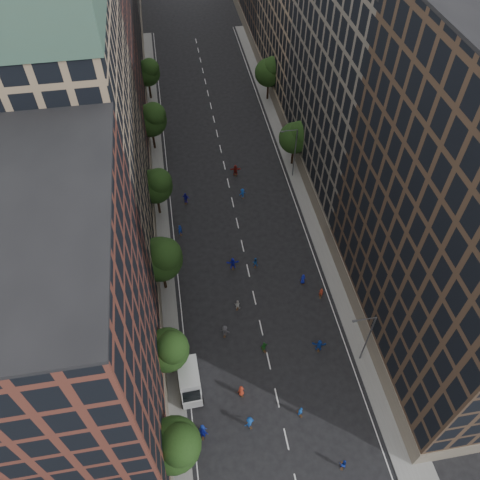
{
  "coord_description": "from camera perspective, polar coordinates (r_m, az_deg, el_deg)",
  "views": [
    {
      "loc": [
        -7.53,
        -11.07,
        50.39
      ],
      "look_at": [
        -0.47,
        30.9,
        2.0
      ],
      "focal_mm": 35.0,
      "sensor_mm": 36.0,
      "label": 1
    }
  ],
  "objects": [
    {
      "name": "skater_7",
      "position": [
        61.4,
        9.84,
        -6.34
      ],
      "size": [
        0.65,
        0.52,
        1.54
      ],
      "primitive_type": "imported",
      "rotation": [
        0.0,
        0.0,
        2.83
      ],
      "color": "#AA321C",
      "rests_on": "ground"
    },
    {
      "name": "skater_1",
      "position": [
        53.56,
        7.36,
        -20.02
      ],
      "size": [
        0.69,
        0.57,
        1.62
      ],
      "primitive_type": "imported",
      "rotation": [
        0.0,
        0.0,
        3.51
      ],
      "color": "#1347A1",
      "rests_on": "ground"
    },
    {
      "name": "tree_left_3",
      "position": [
        67.77,
        -10.17,
        6.64
      ],
      "size": [
        5.0,
        5.0,
        8.58
      ],
      "color": "black",
      "rests_on": "ground"
    },
    {
      "name": "skater_0",
      "position": [
        52.61,
        -4.58,
        -22.03
      ],
      "size": [
        0.87,
        0.61,
        1.71
      ],
      "primitive_type": "imported",
      "rotation": [
        0.0,
        0.0,
        3.07
      ],
      "color": "navy",
      "rests_on": "ground"
    },
    {
      "name": "skater_11",
      "position": [
        63.16,
        -0.89,
        -2.89
      ],
      "size": [
        1.75,
        0.61,
        1.87
      ],
      "primitive_type": "imported",
      "rotation": [
        0.0,
        0.0,
        3.11
      ],
      "color": "#171DBB",
      "rests_on": "ground"
    },
    {
      "name": "tree_left_4",
      "position": [
        80.32,
        -10.76,
        14.31
      ],
      "size": [
        5.4,
        5.4,
        9.08
      ],
      "color": "black",
      "rests_on": "ground"
    },
    {
      "name": "skater_5",
      "position": [
        57.11,
        9.62,
        -12.56
      ],
      "size": [
        1.8,
        0.91,
        1.86
      ],
      "primitive_type": "imported",
      "rotation": [
        0.0,
        0.0,
        2.92
      ],
      "color": "#123799",
      "rests_on": "ground"
    },
    {
      "name": "tree_right_a",
      "position": [
        76.38,
        6.83,
        12.42
      ],
      "size": [
        5.0,
        5.0,
        8.39
      ],
      "color": "black",
      "rests_on": "ground"
    },
    {
      "name": "streetlamp_near",
      "position": [
        53.84,
        15.18,
        -11.3
      ],
      "size": [
        2.64,
        0.22,
        9.06
      ],
      "color": "#595B60",
      "rests_on": "ground"
    },
    {
      "name": "skater_14",
      "position": [
        63.54,
        1.85,
        -2.74
      ],
      "size": [
        0.83,
        0.69,
        1.52
      ],
      "primitive_type": "imported",
      "rotation": [
        0.0,
        0.0,
        2.97
      ],
      "color": "#13479B",
      "rests_on": "ground"
    },
    {
      "name": "skater_17",
      "position": [
        76.61,
        -0.56,
        8.49
      ],
      "size": [
        1.84,
        0.7,
        1.94
      ],
      "primitive_type": "imported",
      "rotation": [
        0.0,
        0.0,
        3.07
      ],
      "color": "maroon",
      "rests_on": "ground"
    },
    {
      "name": "skater_6",
      "position": [
        54.0,
        0.15,
        -17.91
      ],
      "size": [
        0.94,
        0.74,
        1.7
      ],
      "primitive_type": "imported",
      "rotation": [
        0.0,
        0.0,
        3.41
      ],
      "color": "#A62F1B",
      "rests_on": "ground"
    },
    {
      "name": "skater_9",
      "position": [
        57.37,
        -1.86,
        -11.03
      ],
      "size": [
        1.3,
        1.0,
        1.77
      ],
      "primitive_type": "imported",
      "rotation": [
        0.0,
        0.0,
        2.8
      ],
      "color": "#3D3D41",
      "rests_on": "ground"
    },
    {
      "name": "skater_8",
      "position": [
        59.48,
        -0.32,
        -7.88
      ],
      "size": [
        0.9,
        0.8,
        1.53
      ],
      "primitive_type": "imported",
      "rotation": [
        0.0,
        0.0,
        2.79
      ],
      "color": "#BAB9B6",
      "rests_on": "ground"
    },
    {
      "name": "skater_4",
      "position": [
        52.38,
        -4.53,
        -22.41
      ],
      "size": [
        1.22,
        0.87,
        1.92
      ],
      "primitive_type": "imported",
      "rotation": [
        0.0,
        0.0,
        2.74
      ],
      "color": "navy",
      "rests_on": "ground"
    },
    {
      "name": "skater_15",
      "position": [
        72.72,
        0.3,
        5.7
      ],
      "size": [
        1.21,
        0.93,
        1.66
      ],
      "primitive_type": "imported",
      "rotation": [
        0.0,
        0.0,
        3.47
      ],
      "color": "#1343A1",
      "rests_on": "ground"
    },
    {
      "name": "skater_12",
      "position": [
        62.27,
        7.68,
        -4.76
      ],
      "size": [
        0.84,
        0.61,
        1.6
      ],
      "primitive_type": "imported",
      "rotation": [
        0.0,
        0.0,
        3.27
      ],
      "color": "#111B91",
      "rests_on": "ground"
    },
    {
      "name": "tree_left_2",
      "position": [
        57.56,
        -9.55,
        -2.18
      ],
      "size": [
        5.6,
        5.6,
        9.45
      ],
      "color": "black",
      "rests_on": "ground"
    },
    {
      "name": "tree_right_b",
      "position": [
        92.53,
        3.66,
        19.87
      ],
      "size": [
        5.2,
        5.2,
        8.83
      ],
      "color": "black",
      "rests_on": "ground"
    },
    {
      "name": "bldg_right_a",
      "position": [
        49.33,
        26.28,
        1.42
      ],
      "size": [
        14.0,
        30.0,
        36.0
      ],
      "primitive_type": "cube",
      "color": "#423023",
      "rests_on": "ground"
    },
    {
      "name": "skater_3",
      "position": [
        52.67,
        1.16,
        -21.36
      ],
      "size": [
        1.34,
        1.08,
        1.8
      ],
      "primitive_type": "imported",
      "rotation": [
        0.0,
        0.0,
        3.56
      ],
      "color": "#123F94",
      "rests_on": "ground"
    },
    {
      "name": "cargo_van",
      "position": [
        54.11,
        -6.16,
        -16.69
      ],
      "size": [
        2.56,
        5.2,
        2.73
      ],
      "rotation": [
        0.0,
        0.0,
        0.03
      ],
      "color": "#B9BABC",
      "rests_on": "ground"
    },
    {
      "name": "tree_left_5",
      "position": [
        94.28,
        -11.16,
        19.48
      ],
      "size": [
        4.8,
        4.8,
        8.33
      ],
      "color": "black",
      "rests_on": "ground"
    },
    {
      "name": "ground",
      "position": [
        72.14,
        -0.84,
        4.35
      ],
      "size": [
        240.0,
        240.0,
        0.0
      ],
      "primitive_type": "plane",
      "color": "black",
      "rests_on": "ground"
    },
    {
      "name": "skater_2",
      "position": [
        52.58,
        12.44,
        -25.09
      ],
      "size": [
        0.89,
        0.8,
        1.5
      ],
      "primitive_type": "imported",
      "rotation": [
        0.0,
        0.0,
        2.76
      ],
      "color": "#132EA1",
      "rests_on": "ground"
    },
    {
      "name": "skater_13",
      "position": [
        67.77,
        -7.32,
        1.22
      ],
      "size": [
        0.73,
        0.58,
        1.77
      ],
      "primitive_type": "imported",
      "rotation": [
        0.0,
        0.0,
        3.42
      ],
      "color": "#1535AE",
      "rests_on": "ground"
    },
    {
      "name": "streetlamp_far",
      "position": [
        74.23,
        6.57,
        10.78
      ],
      "size": [
        2.64,
        0.22,
        9.06
      ],
      "color": "#595B60",
      "rests_on": "ground"
    },
    {
      "name": "bldg_left_c",
      "position": [
        78.91,
        -17.77,
        18.99
      ],
      "size": [
        14.0,
        20.0,
        28.0
      ],
      "primitive_type": "cube",
      "color": "brown",
      "rests_on": "ground"
    },
    {
      "name": "bldg_left_a",
      "position": [
        43.26,
        -20.67,
        -11.28
      ],
      "size": [
        14.0,
        22.0,
        30.0
      ],
      "primitive_type": "cube",
      "color": "brown",
      "rests_on": "ground"
    },
    {
      "name": "skater_10",
      "position": [
        56.44,
        2.95,
        -12.87
      ],
      "size": [
        1.06,
        0.7,
        1.67
      ],
      "primitive_type": "imported",
      "rotation": [
        0.0,
        0.0,
        3.46
      ],
      "color": "#1E6520",
      "rests_on": "ground"
    },
    {
      "name": "bldg_left_b",
      "position": [
        58.05,
        -19.4,
        10.55
      ],
      "size": [
        14.0,
        26.0,
        34.0
      ],
      "primitive_type": "cube",
      "color": "#957E62",
      "rests_on": "ground"
    },
    {
      "name": "tree_left_0",
      "position": [
        47.0,
        -7.87,
        -23.49
      ],
      "size": [
        5.2,
        5.2,
        8.83
      ],
      "color": "black",
      "rests_on": "ground"
    },
    {
      "name": "sidewalk_left",
      "position": [
        77.35,
        -10.61,
        7.12
      ],
      "size": [
        4.0,
        105.0,
        0.15
      ],
      "primitive_type": "cube",
      "color": "slate",
      "rests_on": "ground"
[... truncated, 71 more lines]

